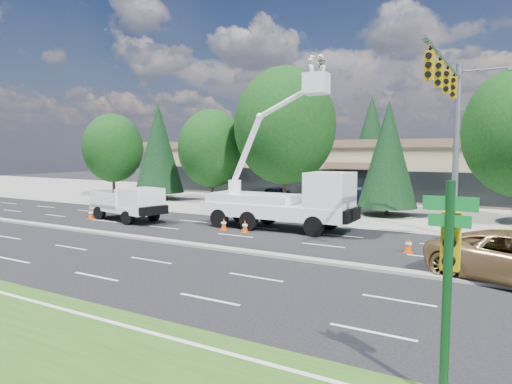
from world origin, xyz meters
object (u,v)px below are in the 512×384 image
Objects in this scene: utility_pickup at (130,207)px; signal_mast at (452,119)px; street_sign_pole at (449,268)px; bucket_truck at (288,194)px.

signal_mast is at bearing 20.69° from utility_pickup.
signal_mast reaches higher than street_sign_pole.
utility_pickup is at bearing -171.08° from signal_mast.
bucket_truck is at bearing -174.41° from signal_mast.
street_sign_pole is 24.20m from utility_pickup.
bucket_truck is (-8.40, -0.82, -4.00)m from signal_mast.
signal_mast is 2.54× the size of street_sign_pole.
street_sign_pole is (1.97, -15.45, -3.61)m from signal_mast.
utility_pickup is (-18.68, -2.93, -5.16)m from signal_mast.
signal_mast is 15.99m from street_sign_pole.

